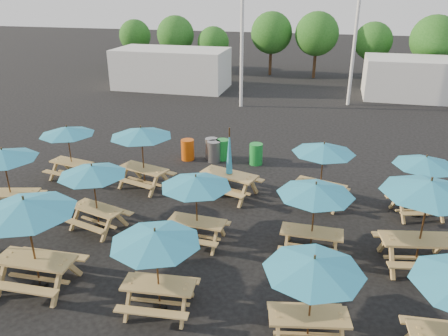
% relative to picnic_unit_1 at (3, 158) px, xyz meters
% --- Properties ---
extents(ground, '(120.00, 120.00, 0.00)m').
position_rel_picnic_unit_1_xyz_m(ground, '(6.50, 1.36, -1.97)').
color(ground, black).
rests_on(ground, ground).
extents(picnic_unit_1, '(2.63, 2.63, 2.26)m').
position_rel_picnic_unit_1_xyz_m(picnic_unit_1, '(0.00, 0.00, 0.00)').
color(picnic_unit_1, tan).
rests_on(picnic_unit_1, ground).
extents(picnic_unit_2, '(2.38, 2.38, 2.13)m').
position_rel_picnic_unit_1_xyz_m(picnic_unit_2, '(0.40, 2.97, -0.11)').
color(picnic_unit_2, tan).
rests_on(picnic_unit_2, ground).
extents(picnic_unit_3, '(2.45, 2.45, 2.47)m').
position_rel_picnic_unit_1_xyz_m(picnic_unit_3, '(3.22, -3.18, 0.18)').
color(picnic_unit_3, tan).
rests_on(picnic_unit_3, ground).
extents(picnic_unit_4, '(2.51, 2.51, 2.12)m').
position_rel_picnic_unit_1_xyz_m(picnic_unit_4, '(3.25, -0.23, -0.12)').
color(picnic_unit_4, tan).
rests_on(picnic_unit_4, ground).
extents(picnic_unit_5, '(2.78, 2.78, 2.34)m').
position_rel_picnic_unit_1_xyz_m(picnic_unit_5, '(3.43, 2.91, 0.08)').
color(picnic_unit_5, tan).
rests_on(picnic_unit_5, ground).
extents(picnic_unit_6, '(2.21, 2.21, 2.13)m').
position_rel_picnic_unit_1_xyz_m(picnic_unit_6, '(6.47, -3.23, -0.12)').
color(picnic_unit_6, tan).
rests_on(picnic_unit_6, ground).
extents(picnic_unit_7, '(2.16, 2.16, 2.12)m').
position_rel_picnic_unit_1_xyz_m(picnic_unit_7, '(6.46, -0.24, -0.12)').
color(picnic_unit_7, tan).
rests_on(picnic_unit_7, ground).
extents(picnic_unit_8, '(2.42, 2.24, 2.55)m').
position_rel_picnic_unit_1_xyz_m(picnic_unit_8, '(6.66, 2.98, -0.92)').
color(picnic_unit_8, tan).
rests_on(picnic_unit_8, ground).
extents(picnic_unit_9, '(2.40, 2.40, 2.13)m').
position_rel_picnic_unit_1_xyz_m(picnic_unit_9, '(9.88, -3.45, -0.11)').
color(picnic_unit_9, tan).
rests_on(picnic_unit_9, ground).
extents(picnic_unit_10, '(2.11, 2.11, 2.18)m').
position_rel_picnic_unit_1_xyz_m(picnic_unit_10, '(9.74, -0.07, -0.07)').
color(picnic_unit_10, tan).
rests_on(picnic_unit_10, ground).
extents(picnic_unit_11, '(2.61, 2.61, 2.19)m').
position_rel_picnic_unit_1_xyz_m(picnic_unit_11, '(9.84, 3.16, -0.06)').
color(picnic_unit_11, tan).
rests_on(picnic_unit_11, ground).
extents(picnic_unit_13, '(2.86, 2.86, 2.55)m').
position_rel_picnic_unit_1_xyz_m(picnic_unit_13, '(12.53, 0.03, 0.25)').
color(picnic_unit_13, tan).
rests_on(picnic_unit_13, ground).
extents(picnic_unit_14, '(2.50, 2.50, 2.09)m').
position_rel_picnic_unit_1_xyz_m(picnic_unit_14, '(12.98, 3.01, -0.15)').
color(picnic_unit_14, tan).
rests_on(picnic_unit_14, ground).
extents(waste_bin_0, '(0.56, 0.56, 0.90)m').
position_rel_picnic_unit_1_xyz_m(waste_bin_0, '(4.12, 5.97, -1.52)').
color(waste_bin_0, '#CB500B').
rests_on(waste_bin_0, ground).
extents(waste_bin_1, '(0.56, 0.56, 0.90)m').
position_rel_picnic_unit_1_xyz_m(waste_bin_1, '(5.08, 6.38, -1.52)').
color(waste_bin_1, gray).
rests_on(waste_bin_1, ground).
extents(waste_bin_2, '(0.56, 0.56, 0.90)m').
position_rel_picnic_unit_1_xyz_m(waste_bin_2, '(5.27, 6.04, -1.52)').
color(waste_bin_2, gray).
rests_on(waste_bin_2, ground).
extents(waste_bin_3, '(0.56, 0.56, 0.90)m').
position_rel_picnic_unit_1_xyz_m(waste_bin_3, '(5.57, 6.35, -1.52)').
color(waste_bin_3, '#1A9234').
rests_on(waste_bin_3, ground).
extents(waste_bin_4, '(0.56, 0.56, 0.90)m').
position_rel_picnic_unit_1_xyz_m(waste_bin_4, '(7.07, 6.17, -1.52)').
color(waste_bin_4, '#1A9234').
rests_on(waste_bin_4, ground).
extents(mast_0, '(0.20, 0.20, 12.00)m').
position_rel_picnic_unit_1_xyz_m(mast_0, '(4.50, 15.36, 4.03)').
color(mast_0, silver).
rests_on(mast_0, ground).
extents(mast_1, '(0.20, 0.20, 12.00)m').
position_rel_picnic_unit_1_xyz_m(mast_1, '(11.00, 17.36, 4.03)').
color(mast_1, silver).
rests_on(mast_1, ground).
extents(event_tent_0, '(8.00, 4.00, 2.80)m').
position_rel_picnic_unit_1_xyz_m(event_tent_0, '(-1.50, 19.36, -0.57)').
color(event_tent_0, silver).
rests_on(event_tent_0, ground).
extents(event_tent_1, '(7.00, 4.00, 2.60)m').
position_rel_picnic_unit_1_xyz_m(event_tent_1, '(15.50, 20.36, -0.67)').
color(event_tent_1, silver).
rests_on(event_tent_1, ground).
extents(tree_0, '(2.80, 2.80, 4.24)m').
position_rel_picnic_unit_1_xyz_m(tree_0, '(-7.57, 26.61, 0.86)').
color(tree_0, '#382314').
rests_on(tree_0, ground).
extents(tree_1, '(3.11, 3.11, 4.72)m').
position_rel_picnic_unit_1_xyz_m(tree_1, '(-3.24, 25.27, 1.18)').
color(tree_1, '#382314').
rests_on(tree_1, ground).
extents(tree_2, '(2.59, 2.59, 3.93)m').
position_rel_picnic_unit_1_xyz_m(tree_2, '(0.11, 25.02, 0.66)').
color(tree_2, '#382314').
rests_on(tree_2, ground).
extents(tree_3, '(3.36, 3.36, 5.09)m').
position_rel_picnic_unit_1_xyz_m(tree_3, '(4.75, 26.08, 1.44)').
color(tree_3, '#382314').
rests_on(tree_3, ground).
extents(tree_4, '(3.41, 3.41, 5.17)m').
position_rel_picnic_unit_1_xyz_m(tree_4, '(8.40, 25.62, 1.49)').
color(tree_4, '#382314').
rests_on(tree_4, ground).
extents(tree_5, '(2.94, 2.94, 4.45)m').
position_rel_picnic_unit_1_xyz_m(tree_5, '(12.73, 26.04, 1.01)').
color(tree_5, '#382314').
rests_on(tree_5, ground).
extents(tree_6, '(3.38, 3.38, 5.13)m').
position_rel_picnic_unit_1_xyz_m(tree_6, '(16.74, 24.26, 1.46)').
color(tree_6, '#382314').
rests_on(tree_6, ground).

